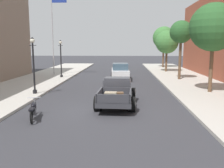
# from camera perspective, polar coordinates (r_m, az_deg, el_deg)

# --- Properties ---
(ground_plane) EXTENTS (140.00, 140.00, 0.00)m
(ground_plane) POSITION_cam_1_polar(r_m,az_deg,el_deg) (13.13, -2.00, -6.03)
(ground_plane) COLOR #333338
(hotrod_truck_gunmetal) EXTENTS (2.33, 5.00, 1.58)m
(hotrod_truck_gunmetal) POSITION_cam_1_polar(r_m,az_deg,el_deg) (14.16, 1.19, -1.79)
(hotrod_truck_gunmetal) COLOR #333338
(hotrod_truck_gunmetal) RESTS_ON ground
(motorcycle_parked) EXTENTS (0.76, 2.07, 0.93)m
(motorcycle_parked) POSITION_cam_1_polar(r_m,az_deg,el_deg) (11.96, -18.11, -5.80)
(motorcycle_parked) COLOR black
(motorcycle_parked) RESTS_ON ground
(car_background_white) EXTENTS (2.01, 4.37, 1.65)m
(car_background_white) POSITION_cam_1_polar(r_m,az_deg,el_deg) (24.75, 1.93, 2.89)
(car_background_white) COLOR silver
(car_background_white) RESTS_ON ground
(street_lamp_near) EXTENTS (0.50, 0.32, 3.85)m
(street_lamp_near) POSITION_cam_1_polar(r_m,az_deg,el_deg) (17.28, -18.06, 5.18)
(street_lamp_near) COLOR black
(street_lamp_near) RESTS_ON sidewalk_left
(street_lamp_far) EXTENTS (0.50, 0.32, 3.85)m
(street_lamp_far) POSITION_cam_1_polar(r_m,az_deg,el_deg) (25.78, -11.98, 6.55)
(street_lamp_far) COLOR black
(street_lamp_far) RESTS_ON sidewalk_left
(flagpole) EXTENTS (1.74, 0.16, 9.16)m
(flagpole) POSITION_cam_1_polar(r_m,az_deg,el_deg) (27.93, -13.47, 13.63)
(flagpole) COLOR #B2B2B7
(flagpole) RESTS_ON sidewalk_left
(street_tree_nearest) EXTENTS (3.32, 3.32, 6.17)m
(street_tree_nearest) POSITION_cam_1_polar(r_m,az_deg,el_deg) (18.42, 22.86, 12.19)
(street_tree_nearest) COLOR brown
(street_tree_nearest) RESTS_ON sidewalk_right
(street_tree_second) EXTENTS (2.17, 2.17, 5.66)m
(street_tree_second) POSITION_cam_1_polar(r_m,az_deg,el_deg) (24.56, 16.00, 11.60)
(street_tree_second) COLOR brown
(street_tree_second) RESTS_ON sidewalk_right
(street_tree_third) EXTENTS (2.91, 2.91, 5.18)m
(street_tree_third) POSITION_cam_1_polar(r_m,az_deg,el_deg) (31.66, 12.83, 9.62)
(street_tree_third) COLOR brown
(street_tree_third) RESTS_ON sidewalk_right
(street_tree_farthest) EXTENTS (3.34, 3.34, 6.14)m
(street_tree_farthest) POSITION_cam_1_polar(r_m,az_deg,el_deg) (37.98, 12.13, 10.62)
(street_tree_farthest) COLOR brown
(street_tree_farthest) RESTS_ON sidewalk_right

